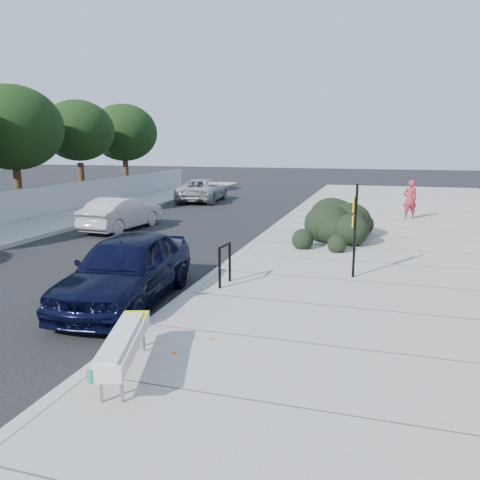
% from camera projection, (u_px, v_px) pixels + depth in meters
% --- Properties ---
extents(ground, '(120.00, 120.00, 0.00)m').
position_uv_depth(ground, '(189.00, 299.00, 10.63)').
color(ground, black).
rests_on(ground, ground).
extents(sidewalk_near, '(11.20, 50.00, 0.15)m').
position_uv_depth(sidewalk_near, '(431.00, 261.00, 13.75)').
color(sidewalk_near, gray).
rests_on(sidewalk_near, ground).
extents(sidewalk_far, '(3.00, 50.00, 0.15)m').
position_uv_depth(sidewalk_far, '(10.00, 234.00, 17.96)').
color(sidewalk_far, gray).
rests_on(sidewalk_far, ground).
extents(curb_near, '(0.22, 50.00, 0.17)m').
position_uv_depth(curb_near, '(248.00, 249.00, 15.31)').
color(curb_near, '#9E9E99').
rests_on(curb_near, ground).
extents(curb_far, '(0.22, 50.00, 0.17)m').
position_uv_depth(curb_far, '(43.00, 235.00, 17.54)').
color(curb_far, '#9E9E99').
rests_on(curb_far, ground).
extents(tree_far_d, '(4.60, 4.60, 6.16)m').
position_uv_depth(tree_far_d, '(13.00, 128.00, 21.72)').
color(tree_far_d, '#332114').
rests_on(tree_far_d, ground).
extents(tree_far_e, '(4.00, 4.00, 5.90)m').
position_uv_depth(tree_far_e, '(78.00, 131.00, 26.42)').
color(tree_far_e, '#332114').
rests_on(tree_far_e, ground).
extents(tree_far_f, '(4.40, 4.40, 6.07)m').
position_uv_depth(tree_far_f, '(124.00, 133.00, 31.11)').
color(tree_far_f, '#332114').
rests_on(tree_far_f, ground).
extents(bench, '(0.99, 2.06, 0.61)m').
position_uv_depth(bench, '(123.00, 343.00, 6.74)').
color(bench, gray).
rests_on(bench, sidewalk_near).
extents(bike_rack, '(0.11, 0.68, 0.99)m').
position_uv_depth(bike_rack, '(225.00, 260.00, 11.06)').
color(bike_rack, black).
rests_on(bike_rack, sidewalk_near).
extents(sign_post, '(0.11, 0.27, 2.34)m').
position_uv_depth(sign_post, '(355.00, 225.00, 11.55)').
color(sign_post, black).
rests_on(sign_post, sidewalk_near).
extents(hedge, '(2.16, 4.10, 1.51)m').
position_uv_depth(hedge, '(337.00, 218.00, 16.28)').
color(hedge, black).
rests_on(hedge, sidewalk_near).
extents(sedan_navy, '(2.25, 4.69, 1.55)m').
position_uv_depth(sedan_navy, '(127.00, 268.00, 10.23)').
color(sedan_navy, black).
rests_on(sedan_navy, ground).
extents(wagon_silver, '(1.72, 4.18, 1.35)m').
position_uv_depth(wagon_silver, '(122.00, 213.00, 19.08)').
color(wagon_silver, '#A2A1A6').
rests_on(wagon_silver, ground).
extents(suv_silver, '(2.78, 5.17, 1.38)m').
position_uv_depth(suv_silver, '(203.00, 190.00, 28.61)').
color(suv_silver, '#9B9EA0').
rests_on(suv_silver, ground).
extents(pedestrian, '(0.73, 0.58, 1.74)m').
position_uv_depth(pedestrian, '(410.00, 199.00, 20.89)').
color(pedestrian, maroon).
rests_on(pedestrian, sidewalk_near).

